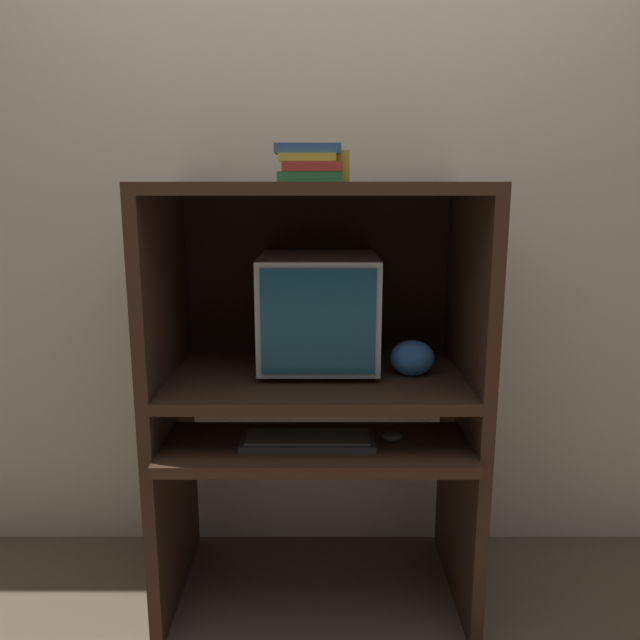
{
  "coord_description": "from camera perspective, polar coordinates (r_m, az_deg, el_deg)",
  "views": [
    {
      "loc": [
        0.01,
        -1.68,
        1.41
      ],
      "look_at": [
        0.0,
        0.3,
        0.98
      ],
      "focal_mm": 35.0,
      "sensor_mm": 36.0,
      "label": 1
    }
  ],
  "objects": [
    {
      "name": "crt_monitor",
      "position": [
        2.09,
        0.13,
        0.86
      ],
      "size": [
        0.39,
        0.4,
        0.38
      ],
      "color": "#B2B2B7",
      "rests_on": "desk_monitor_shelf"
    },
    {
      "name": "desk_monitor_shelf",
      "position": [
        2.08,
        -0.05,
        -5.91
      ],
      "size": [
        1.03,
        0.61,
        0.17
      ],
      "color": "#382316",
      "rests_on": "desk_base"
    },
    {
      "name": "snack_bag",
      "position": [
        2.06,
        8.71,
        -3.48
      ],
      "size": [
        0.14,
        0.11,
        0.12
      ],
      "color": "#336BB7",
      "rests_on": "desk_monitor_shelf"
    },
    {
      "name": "keyboard",
      "position": [
        1.96,
        -0.86,
        -10.89
      ],
      "size": [
        0.41,
        0.16,
        0.03
      ],
      "color": "#2D2D30",
      "rests_on": "desk_base"
    },
    {
      "name": "storage_box",
      "position": [
        1.94,
        0.93,
        13.84
      ],
      "size": [
        0.13,
        0.11,
        0.09
      ],
      "color": "gold",
      "rests_on": "hutch_upper"
    },
    {
      "name": "hutch_upper",
      "position": [
        2.02,
        -0.05,
        6.66
      ],
      "size": [
        1.03,
        0.61,
        0.62
      ],
      "color": "#382316",
      "rests_on": "desk_monitor_shelf"
    },
    {
      "name": "mouse",
      "position": [
        1.99,
        6.88,
        -10.57
      ],
      "size": [
        0.07,
        0.05,
        0.03
      ],
      "color": "#28282B",
      "rests_on": "desk_base"
    },
    {
      "name": "book_stack",
      "position": [
        1.9,
        -0.66,
        14.07
      ],
      "size": [
        0.2,
        0.15,
        0.11
      ],
      "color": "#236638",
      "rests_on": "hutch_upper"
    },
    {
      "name": "wall_back",
      "position": [
        2.34,
        -0.0,
        9.51
      ],
      "size": [
        6.0,
        0.06,
        2.6
      ],
      "color": "beige",
      "rests_on": "ground_plane"
    },
    {
      "name": "desk_base",
      "position": [
        2.18,
        -0.06,
        -15.48
      ],
      "size": [
        1.03,
        0.65,
        0.63
      ],
      "color": "#382316",
      "rests_on": "ground_plane"
    }
  ]
}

